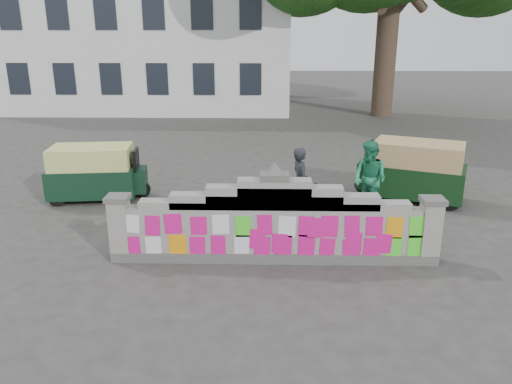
% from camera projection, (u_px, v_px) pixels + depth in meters
% --- Properties ---
extents(ground, '(100.00, 100.00, 0.00)m').
position_uv_depth(ground, '(274.00, 260.00, 9.93)').
color(ground, '#383533').
rests_on(ground, ground).
extents(parapet_wall, '(6.48, 0.44, 2.01)m').
position_uv_depth(parapet_wall, '(274.00, 225.00, 9.69)').
color(parapet_wall, '#4C4C49').
rests_on(parapet_wall, ground).
extents(building, '(16.00, 10.00, 8.90)m').
position_uv_depth(building, '(153.00, 37.00, 29.75)').
color(building, silver).
rests_on(building, ground).
extents(cyclist_bike, '(1.94, 1.13, 0.96)m').
position_uv_depth(cyclist_bike, '(299.00, 207.00, 11.48)').
color(cyclist_bike, black).
rests_on(cyclist_bike, ground).
extents(cyclist_rider, '(0.54, 0.68, 1.63)m').
position_uv_depth(cyclist_rider, '(300.00, 193.00, 11.38)').
color(cyclist_rider, '#22232A').
rests_on(cyclist_rider, ground).
extents(pedestrian, '(1.11, 1.14, 1.85)m').
position_uv_depth(pedestrian, '(370.00, 179.00, 12.09)').
color(pedestrian, '#25885C').
rests_on(pedestrian, ground).
extents(rickshaw_left, '(2.68, 1.46, 1.45)m').
position_uv_depth(rickshaw_left, '(95.00, 172.00, 13.33)').
color(rickshaw_left, black).
rests_on(rickshaw_left, ground).
extents(rickshaw_right, '(2.93, 2.16, 1.58)m').
position_uv_depth(rickshaw_right, '(414.00, 170.00, 13.29)').
color(rickshaw_right, black).
rests_on(rickshaw_right, ground).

